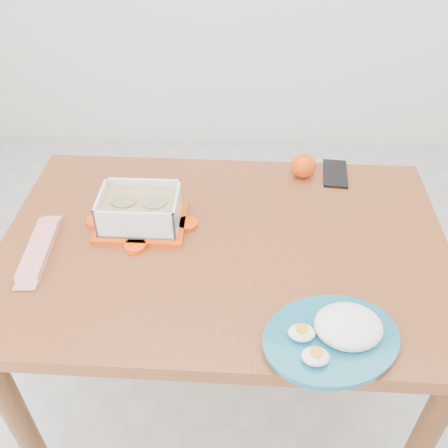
{
  "coord_description": "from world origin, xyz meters",
  "views": [
    {
      "loc": [
        -0.11,
        -0.93,
        1.6
      ],
      "look_at": [
        -0.15,
        0.0,
        0.81
      ],
      "focal_mm": 40.0,
      "sensor_mm": 36.0,
      "label": 1
    }
  ],
  "objects_px": {
    "food_container": "(140,210)",
    "rice_plate": "(337,333)",
    "dining_table": "(224,271)",
    "orange_fruit": "(303,166)",
    "smartphone": "(335,174)"
  },
  "relations": [
    {
      "from": "food_container",
      "to": "rice_plate",
      "type": "xyz_separation_m",
      "value": [
        0.46,
        -0.35,
        -0.02
      ]
    },
    {
      "from": "dining_table",
      "to": "rice_plate",
      "type": "bearing_deg",
      "value": -49.34
    },
    {
      "from": "orange_fruit",
      "to": "smartphone",
      "type": "height_order",
      "value": "orange_fruit"
    },
    {
      "from": "food_container",
      "to": "rice_plate",
      "type": "height_order",
      "value": "food_container"
    },
    {
      "from": "food_container",
      "to": "smartphone",
      "type": "distance_m",
      "value": 0.6
    },
    {
      "from": "food_container",
      "to": "smartphone",
      "type": "relative_size",
      "value": 1.65
    },
    {
      "from": "dining_table",
      "to": "orange_fruit",
      "type": "height_order",
      "value": "orange_fruit"
    },
    {
      "from": "dining_table",
      "to": "food_container",
      "type": "height_order",
      "value": "food_container"
    },
    {
      "from": "food_container",
      "to": "rice_plate",
      "type": "distance_m",
      "value": 0.58
    },
    {
      "from": "food_container",
      "to": "orange_fruit",
      "type": "xyz_separation_m",
      "value": [
        0.44,
        0.24,
        -0.01
      ]
    },
    {
      "from": "food_container",
      "to": "orange_fruit",
      "type": "distance_m",
      "value": 0.5
    },
    {
      "from": "orange_fruit",
      "to": "smartphone",
      "type": "xyz_separation_m",
      "value": [
        0.1,
        0.01,
        -0.03
      ]
    },
    {
      "from": "dining_table",
      "to": "food_container",
      "type": "bearing_deg",
      "value": 165.87
    },
    {
      "from": "rice_plate",
      "to": "food_container",
      "type": "bearing_deg",
      "value": 125.72
    },
    {
      "from": "dining_table",
      "to": "smartphone",
      "type": "height_order",
      "value": "smartphone"
    }
  ]
}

